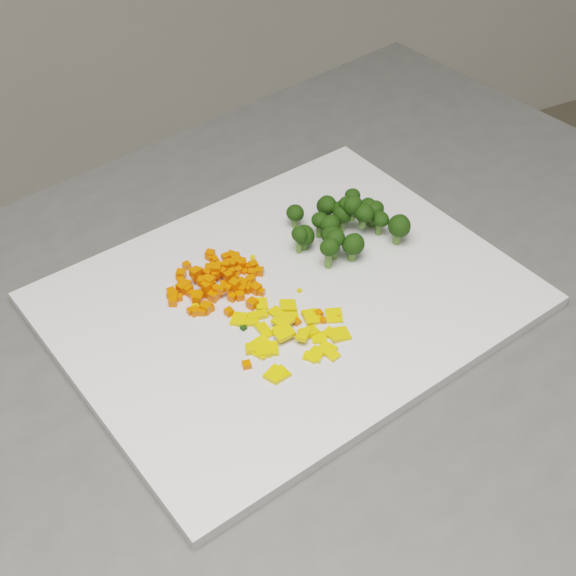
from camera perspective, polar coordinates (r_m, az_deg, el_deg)
name	(u,v)px	position (r m, az deg, el deg)	size (l,w,h in m)	color
counter_block	(288,566)	(1.16, 0.02, -19.14)	(1.10, 0.77, 0.90)	#4D4E4B
cutting_board	(288,299)	(0.82, 0.00, -0.82)	(0.45, 0.35, 0.01)	silver
carrot_pile	(216,276)	(0.82, -5.14, 0.85)	(0.10, 0.10, 0.03)	#F14B02
pepper_pile	(291,333)	(0.77, 0.19, -3.21)	(0.12, 0.12, 0.02)	#EDB60C
broccoli_pile	(346,218)	(0.87, 4.14, 4.99)	(0.12, 0.12, 0.06)	black
carrot_cube_0	(251,280)	(0.83, -2.68, 0.57)	(0.01, 0.01, 0.01)	#F14B02
carrot_cube_1	(181,281)	(0.84, -7.62, 0.47)	(0.01, 0.01, 0.01)	#F14B02
carrot_cube_2	(231,255)	(0.86, -4.07, 2.33)	(0.01, 0.01, 0.01)	#F14B02
carrot_cube_3	(240,263)	(0.85, -3.43, 1.79)	(0.01, 0.01, 0.01)	#F14B02
carrot_cube_4	(232,274)	(0.84, -4.01, 1.02)	(0.01, 0.01, 0.01)	#F14B02
carrot_cube_5	(187,266)	(0.86, -7.22, 1.59)	(0.01, 0.01, 0.01)	#F14B02
carrot_cube_6	(191,311)	(0.81, -6.94, -1.64)	(0.01, 0.01, 0.01)	#F14B02
carrot_cube_7	(173,302)	(0.82, -8.18, -0.97)	(0.01, 0.01, 0.01)	#F14B02
carrot_cube_8	(240,296)	(0.82, -3.43, -0.57)	(0.01, 0.01, 0.01)	#F14B02
carrot_cube_9	(198,294)	(0.82, -6.42, -0.46)	(0.01, 0.01, 0.01)	#F14B02
carrot_cube_10	(234,284)	(0.82, -3.84, 0.27)	(0.01, 0.01, 0.01)	#F14B02
carrot_cube_11	(242,284)	(0.83, -3.26, 0.27)	(0.01, 0.01, 0.01)	#F14B02
carrot_cube_12	(228,289)	(0.81, -4.30, -0.04)	(0.01, 0.01, 0.01)	#F14B02
carrot_cube_13	(241,289)	(0.82, -3.35, -0.08)	(0.01, 0.01, 0.01)	#F14B02
carrot_cube_14	(252,304)	(0.81, -2.56, -1.12)	(0.01, 0.01, 0.01)	#F14B02
carrot_cube_15	(196,297)	(0.82, -6.57, -0.67)	(0.01, 0.01, 0.01)	#F14B02
carrot_cube_16	(207,280)	(0.84, -5.80, 0.56)	(0.01, 0.01, 0.01)	#F14B02
carrot_cube_17	(217,273)	(0.84, -5.09, 1.05)	(0.01, 0.01, 0.01)	#F14B02
carrot_cube_18	(197,272)	(0.84, -6.46, 1.13)	(0.01, 0.01, 0.01)	#F14B02
carrot_cube_19	(198,298)	(0.82, -6.43, -0.73)	(0.01, 0.01, 0.01)	#F14B02
carrot_cube_20	(214,296)	(0.82, -5.31, -0.57)	(0.01, 0.01, 0.01)	#F14B02
carrot_cube_21	(236,259)	(0.86, -3.74, 2.10)	(0.01, 0.01, 0.01)	#F14B02
carrot_cube_22	(206,293)	(0.82, -5.85, -0.35)	(0.01, 0.01, 0.01)	#F14B02
carrot_cube_23	(212,266)	(0.85, -5.39, 1.60)	(0.01, 0.01, 0.01)	#F14B02
carrot_cube_24	(247,284)	(0.83, -2.90, 0.32)	(0.01, 0.01, 0.01)	#F14B02
carrot_cube_25	(252,273)	(0.84, -2.57, 1.07)	(0.01, 0.01, 0.01)	#F14B02
carrot_cube_26	(215,260)	(0.86, -5.19, 1.97)	(0.01, 0.01, 0.01)	#F14B02
carrot_cube_27	(210,258)	(0.86, -5.54, 2.16)	(0.01, 0.01, 0.01)	#F14B02
carrot_cube_28	(182,288)	(0.83, -7.52, 0.00)	(0.01, 0.01, 0.01)	#F14B02
carrot_cube_29	(220,290)	(0.81, -4.84, -0.16)	(0.01, 0.01, 0.01)	#F14B02
carrot_cube_30	(210,254)	(0.87, -5.56, 2.39)	(0.01, 0.01, 0.01)	#F14B02
carrot_cube_31	(213,269)	(0.85, -5.38, 1.35)	(0.01, 0.01, 0.01)	#F14B02
carrot_cube_32	(229,312)	(0.80, -4.23, -1.71)	(0.01, 0.01, 0.01)	#F14B02
carrot_cube_33	(232,297)	(0.81, -3.98, -0.65)	(0.01, 0.01, 0.01)	#F14B02
carrot_cube_34	(215,275)	(0.83, -5.23, 0.96)	(0.01, 0.01, 0.01)	#F14B02
carrot_cube_35	(195,277)	(0.83, -6.63, 0.76)	(0.01, 0.01, 0.01)	#F14B02
carrot_cube_36	(261,292)	(0.82, -1.90, -0.30)	(0.01, 0.01, 0.01)	#F14B02
carrot_cube_37	(207,286)	(0.82, -5.80, 0.11)	(0.01, 0.01, 0.01)	#F14B02
carrot_cube_38	(219,268)	(0.85, -4.91, 1.43)	(0.01, 0.01, 0.01)	#F14B02
carrot_cube_39	(195,273)	(0.83, -6.63, 1.09)	(0.01, 0.01, 0.01)	#F14B02
carrot_cube_40	(212,258)	(0.86, -5.39, 2.12)	(0.01, 0.01, 0.01)	#F14B02
carrot_cube_41	(179,298)	(0.82, -7.74, -0.68)	(0.01, 0.01, 0.01)	#F14B02
carrot_cube_42	(224,285)	(0.83, -4.59, 0.20)	(0.01, 0.01, 0.01)	#F14B02
carrot_cube_43	(230,265)	(0.85, -4.12, 1.66)	(0.01, 0.01, 0.01)	#F14B02
carrot_cube_44	(232,272)	(0.83, -4.03, 1.16)	(0.01, 0.01, 0.01)	#F14B02
carrot_cube_45	(174,296)	(0.82, -8.12, -0.56)	(0.01, 0.01, 0.01)	#F14B02
carrot_cube_46	(228,276)	(0.83, -4.28, 0.87)	(0.01, 0.01, 0.01)	#F14B02
carrot_cube_47	(254,266)	(0.85, -2.46, 1.60)	(0.01, 0.01, 0.01)	#F14B02
carrot_cube_48	(171,292)	(0.83, -8.29, -0.30)	(0.01, 0.01, 0.01)	#F14B02
carrot_cube_49	(210,281)	(0.82, -5.60, 0.48)	(0.01, 0.01, 0.01)	#F14B02
carrot_cube_50	(256,289)	(0.82, -2.30, -0.04)	(0.01, 0.01, 0.01)	#F14B02
carrot_cube_51	(222,272)	(0.83, -4.70, 1.17)	(0.01, 0.01, 0.01)	#F14B02
carrot_cube_52	(202,312)	(0.80, -6.11, -1.67)	(0.01, 0.01, 0.01)	#F14B02
carrot_cube_53	(206,308)	(0.80, -5.85, -1.42)	(0.01, 0.01, 0.01)	#F14B02
carrot_cube_54	(248,289)	(0.82, -2.90, -0.05)	(0.01, 0.01, 0.01)	#F14B02
carrot_cube_55	(234,258)	(0.86, -3.84, 2.13)	(0.01, 0.01, 0.01)	#F14B02
carrot_cube_56	(236,277)	(0.84, -3.74, 0.78)	(0.01, 0.01, 0.01)	#F14B02
carrot_cube_57	(172,295)	(0.82, -8.28, -0.48)	(0.01, 0.01, 0.01)	#F14B02
carrot_cube_58	(186,286)	(0.83, -7.27, 0.16)	(0.01, 0.01, 0.01)	#F14B02
carrot_cube_59	(210,284)	(0.82, -5.58, 0.29)	(0.01, 0.01, 0.01)	#F14B02
carrot_cube_60	(249,267)	(0.85, -2.76, 1.51)	(0.01, 0.01, 0.01)	#F14B02
carrot_cube_61	(209,269)	(0.85, -5.62, 1.35)	(0.01, 0.01, 0.01)	#F14B02
carrot_cube_62	(209,308)	(0.81, -5.61, -1.39)	(0.01, 0.01, 0.01)	#F14B02
carrot_cube_63	(195,311)	(0.80, -6.64, -1.66)	(0.01, 0.01, 0.01)	#F14B02
carrot_cube_64	(189,289)	(0.83, -7.02, -0.09)	(0.01, 0.01, 0.01)	#F14B02
carrot_cube_65	(226,257)	(0.86, -4.44, 2.18)	(0.01, 0.01, 0.01)	#F14B02
carrot_cube_66	(260,271)	(0.84, -2.01, 1.18)	(0.01, 0.01, 0.01)	#F14B02
carrot_cube_67	(202,281)	(0.82, -6.12, 0.47)	(0.01, 0.01, 0.01)	#F14B02
carrot_cube_68	(242,264)	(0.85, -3.26, 1.71)	(0.01, 0.01, 0.01)	#F14B02
carrot_cube_69	(196,276)	(0.83, -6.59, 0.87)	(0.01, 0.01, 0.01)	#F14B02
carrot_cube_70	(239,295)	(0.82, -3.53, -0.51)	(0.01, 0.01, 0.01)	#F14B02
carrot_cube_71	(216,289)	(0.82, -5.14, -0.07)	(0.01, 0.01, 0.01)	#F14B02
carrot_cube_72	(226,265)	(0.84, -4.46, 1.62)	(0.01, 0.01, 0.01)	#F14B02
carrot_cube_73	(211,278)	(0.84, -5.52, 0.74)	(0.01, 0.01, 0.01)	#F14B02
carrot_cube_74	(181,274)	(0.84, -7.61, 0.96)	(0.01, 0.01, 0.01)	#F14B02
carrot_cube_75	(229,281)	(0.83, -4.19, 0.48)	(0.01, 0.01, 0.01)	#F14B02
carrot_cube_76	(187,290)	(0.83, -7.19, -0.12)	(0.01, 0.01, 0.01)	#F14B02
carrot_cube_77	(218,266)	(0.85, -4.97, 1.55)	(0.01, 0.01, 0.01)	#F14B02
carrot_cube_78	(208,273)	(0.84, -5.74, 1.06)	(0.01, 0.01, 0.01)	#F14B02
carrot_cube_79	(216,269)	(0.83, -5.14, 1.34)	(0.01, 0.01, 0.01)	#F14B02
carrot_cube_80	(192,295)	(0.82, -6.87, -0.46)	(0.01, 0.01, 0.01)	#F14B02
carrot_cube_81	(239,271)	(0.85, -3.54, 1.25)	(0.01, 0.01, 0.01)	#F14B02
pepper_chunk_0	(272,349)	(0.76, -1.18, -4.34)	(0.02, 0.01, 0.00)	#EDB60C
pepper_chunk_1	(275,312)	(0.80, -0.90, -1.73)	(0.01, 0.01, 0.00)	#EDB60C
pepper_chunk_2	(285,334)	(0.77, -0.24, -3.28)	(0.02, 0.01, 0.00)	#EDB60C
pepper_chunk_3	(275,374)	(0.74, -0.92, -6.16)	(0.02, 0.02, 0.00)	#EDB60C
pepper_chunk_4	(258,315)	(0.80, -2.17, -1.94)	(0.02, 0.01, 0.00)	#EDB60C
pepper_chunk_5	(309,332)	(0.78, 1.50, -3.17)	(0.02, 0.01, 0.00)	#EDB60C
pepper_chunk_6	(319,338)	(0.78, 2.25, -3.55)	(0.01, 0.01, 0.00)	#EDB60C
pepper_chunk_7	(259,353)	(0.76, -2.08, -4.63)	(0.02, 0.01, 0.00)	#EDB60C
pepper_chunk_8	(330,333)	(0.78, 3.04, -3.24)	(0.01, 0.01, 0.00)	#EDB60C
pepper_chunk_9	(312,317)	(0.79, 1.72, -2.09)	(0.02, 0.02, 0.00)	#EDB60C
pepper_chunk_10	(264,350)	(0.76, -1.75, -4.42)	(0.02, 0.01, 0.01)	#EDB60C
pepper_chunk_11	(334,316)	(0.80, 3.28, -1.99)	(0.02, 0.02, 0.00)	#EDB60C
pepper_chunk_12	(329,353)	(0.76, 2.97, -4.60)	(0.02, 0.01, 0.00)	#EDB60C
pepper_chunk_13	(255,348)	(0.77, -2.39, -4.30)	(0.01, 0.02, 0.00)	#EDB60C
pepper_chunk_14	(315,355)	(0.76, 1.91, -4.76)	(0.01, 0.02, 0.00)	#EDB60C
pepper_chunk_15	(282,330)	(0.77, -0.45, -3.03)	(0.02, 0.01, 0.00)	#EDB60C
pepper_chunk_16	(249,321)	(0.79, -2.79, -2.39)	(0.02, 0.01, 0.00)	#EDB60C
pepper_chunk_17	(327,349)	(0.77, 2.80, -4.37)	(0.02, 0.01, 0.00)	#EDB60C
pepper_chunk_18	(258,349)	(0.77, -2.15, -4.33)	(0.01, 0.01, 0.00)	#EDB60C
pepper_chunk_19	(283,321)	(0.78, -0.35, -2.34)	(0.02, 0.02, 0.00)	#EDB60C
pepper_chunk_20	(291,317)	(0.79, 0.20, -2.11)	(0.01, 0.01, 0.00)	#EDB60C
pepper_chunk_21	(239,319)	(0.79, -3.50, -2.23)	(0.02, 0.01, 0.00)	#EDB60C
pepper_chunk_22	(262,304)	(0.81, -1.89, -1.15)	(0.02, 0.01, 0.00)	#EDB60C
pepper_chunk_23	(313,357)	(0.76, 1.76, -4.91)	(0.02, 0.01, 0.00)	#EDB60C
pepper_chunk_24	(279,374)	(0.74, -0.67, -6.16)	(0.02, 0.02, 0.00)	#EDB60C
pepper_chunk_25	(303,335)	(0.77, 1.07, -3.38)	(0.02, 0.01, 0.00)	#EDB60C
pepper_chunk_26	(260,344)	(0.77, -1.98, -3.99)	(0.02, 0.01, 0.00)	#EDB60C
pepper_chunk_27	(265,330)	(0.78, -1.68, -3.03)	(0.02, 0.01, 0.00)	#EDB60C
pepper_chunk_28	(339,334)	(0.78, 3.67, -3.30)	(0.02, 0.02, 0.00)	#EDB60C
pepper_chunk_29	(288,306)	(0.81, 0.01, -1.27)	(0.02, 0.02, 0.00)	#EDB60C
broccoli_floret_0	(379,224)	(0.89, 6.51, 4.55)	(0.03, 0.03, 0.03)	black
broccoli_floret_1	(303,239)	(0.87, 1.10, 3.52)	(0.03, 0.03, 0.03)	black
broccoli_floret_2	(331,239)	(0.87, 3.07, 3.51)	(0.03, 0.03, 0.03)	black
broccoli_floret_3	(352,209)	(0.88, 4.58, 5.59)	(0.03, 0.03, 0.03)	black
broccoli_floret_4	(342,219)	(0.89, 3.83, 4.91)	(0.03, 0.03, 0.03)	black
broccoli_floret_5	(325,211)	(0.91, 2.66, 5.51)	(0.03, 0.03, 0.03)	black
broccoli_floret_6	(329,230)	(0.88, 2.93, 4.17)	(0.03, 0.03, 0.03)	black
broccoli_floret_7	(334,245)	(0.85, 3.32, 3.07)	(0.03, 0.03, 0.04)	black
broccoli_floret_8	(295,217)	(0.90, 0.47, 5.09)	(0.03, 0.03, 0.03)	black
broccoli_floret_9	(329,254)	(0.84, 2.90, 2.42)	(0.03, 0.03, 0.04)	black
broccoli_floret_10	(326,211)	(0.90, 2.75, 5.48)	(0.03, 0.03, 0.03)	black
broccoli_floret_11	(374,214)	(0.90, 6.10, 5.24)	(0.03, 0.03, 0.03)	black
broccoli_floret_12	(341,215)	(0.90, 3.81, 5.17)	(0.03, 0.03, 0.03)	black
broccoli_floret_13	(346,209)	(0.89, 4.15, 5.66)	(0.02, 0.02, 0.03)	black
broccoli_floret_14	(319,226)	(0.88, 2.23, 4.44)	(0.03, 0.03, 0.03)	black
broccoli_floret_15	(398,231)	(0.88, 7.82, 4.05)	(0.03, 0.03, 0.03)	black
broccoli_floret_16	(352,248)	(0.86, 4.60, 2.84)	(0.03, 0.03, 0.03)	black
broccoli_floret_17	(352,201)	(0.92, 4.55, 6.15)	(0.02, 0.02, 0.03)	black
broccoli_floret_18	(367,212)	(0.91, 5.65, 5.42)	(0.02, 0.02, 0.03)	black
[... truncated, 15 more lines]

